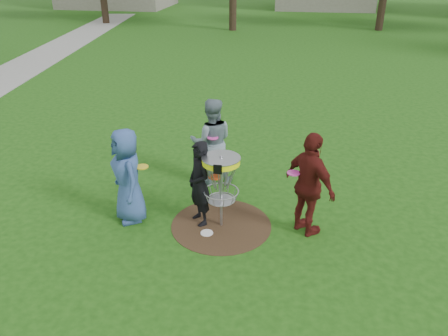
% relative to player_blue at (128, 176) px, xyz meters
% --- Properties ---
extents(ground, '(100.00, 100.00, 0.00)m').
position_rel_player_blue_xyz_m(ground, '(1.66, 0.04, -0.88)').
color(ground, '#19470F').
rests_on(ground, ground).
extents(dirt_patch, '(1.80, 1.80, 0.01)m').
position_rel_player_blue_xyz_m(dirt_patch, '(1.66, 0.04, -0.87)').
color(dirt_patch, '#47331E').
rests_on(dirt_patch, ground).
extents(player_blue, '(0.96, 1.02, 1.75)m').
position_rel_player_blue_xyz_m(player_blue, '(0.00, 0.00, 0.00)').
color(player_blue, '#33518C').
rests_on(player_blue, ground).
extents(player_black, '(0.65, 0.68, 1.57)m').
position_rel_player_blue_xyz_m(player_black, '(1.27, 0.09, -0.09)').
color(player_black, black).
rests_on(player_black, ground).
extents(player_grey, '(1.03, 0.88, 1.83)m').
position_rel_player_blue_xyz_m(player_grey, '(1.18, 1.65, 0.04)').
color(player_grey, slate).
rests_on(player_grey, ground).
extents(player_maroon, '(1.07, 1.10, 1.85)m').
position_rel_player_blue_xyz_m(player_maroon, '(3.15, 0.09, 0.05)').
color(player_maroon, '#551613').
rests_on(player_maroon, ground).
extents(disc_on_grass, '(0.22, 0.22, 0.02)m').
position_rel_player_blue_xyz_m(disc_on_grass, '(1.46, -0.26, -0.87)').
color(disc_on_grass, white).
rests_on(disc_on_grass, ground).
extents(disc_golf_basket, '(0.66, 0.67, 1.38)m').
position_rel_player_blue_xyz_m(disc_golf_basket, '(1.66, 0.04, 0.14)').
color(disc_golf_basket, '#9EA0A5').
rests_on(disc_golf_basket, ground).
extents(held_discs, '(2.81, 1.60, 0.19)m').
position_rel_player_blue_xyz_m(held_discs, '(1.49, 0.38, 0.20)').
color(held_discs, yellow).
rests_on(held_discs, ground).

